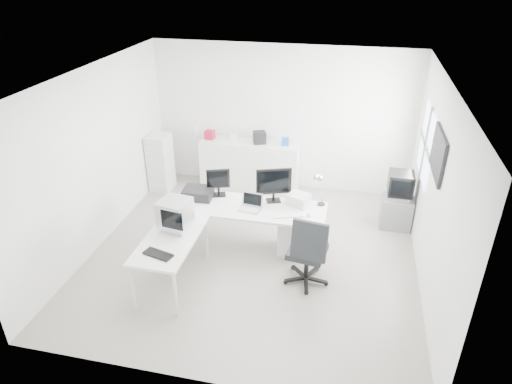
% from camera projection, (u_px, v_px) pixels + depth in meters
% --- Properties ---
extents(floor, '(5.00, 5.00, 0.01)m').
position_uv_depth(floor, '(253.00, 253.00, 7.25)').
color(floor, '#BDB6AA').
rests_on(floor, ground).
extents(ceiling, '(5.00, 5.00, 0.01)m').
position_uv_depth(ceiling, '(253.00, 77.00, 5.94)').
color(ceiling, white).
rests_on(ceiling, back_wall).
extents(back_wall, '(5.00, 0.02, 2.80)m').
position_uv_depth(back_wall, '(282.00, 119.00, 8.75)').
color(back_wall, white).
rests_on(back_wall, floor).
extents(left_wall, '(0.02, 5.00, 2.80)m').
position_uv_depth(left_wall, '(96.00, 159.00, 7.07)').
color(left_wall, white).
rests_on(left_wall, floor).
extents(right_wall, '(0.02, 5.00, 2.80)m').
position_uv_depth(right_wall, '(434.00, 191.00, 6.11)').
color(right_wall, white).
rests_on(right_wall, floor).
extents(window, '(0.02, 1.20, 1.10)m').
position_uv_depth(window, '(426.00, 145.00, 7.06)').
color(window, white).
rests_on(window, right_wall).
extents(wall_picture, '(0.04, 0.90, 0.60)m').
position_uv_depth(wall_picture, '(438.00, 154.00, 5.97)').
color(wall_picture, black).
rests_on(wall_picture, right_wall).
extents(main_desk, '(2.40, 0.80, 0.75)m').
position_uv_depth(main_desk, '(248.00, 227.00, 7.24)').
color(main_desk, white).
rests_on(main_desk, floor).
extents(side_desk, '(0.70, 1.40, 0.75)m').
position_uv_depth(side_desk, '(172.00, 260.00, 6.46)').
color(side_desk, white).
rests_on(side_desk, floor).
extents(drawer_pedestal, '(0.40, 0.50, 0.60)m').
position_uv_depth(drawer_pedestal, '(292.00, 234.00, 7.19)').
color(drawer_pedestal, white).
rests_on(drawer_pedestal, floor).
extents(inkjet_printer, '(0.48, 0.38, 0.16)m').
position_uv_depth(inkjet_printer, '(198.00, 193.00, 7.28)').
color(inkjet_printer, black).
rests_on(inkjet_printer, main_desk).
extents(lcd_monitor_small, '(0.42, 0.32, 0.47)m').
position_uv_depth(lcd_monitor_small, '(218.00, 182.00, 7.28)').
color(lcd_monitor_small, black).
rests_on(lcd_monitor_small, main_desk).
extents(lcd_monitor_large, '(0.59, 0.39, 0.57)m').
position_uv_depth(lcd_monitor_large, '(274.00, 185.00, 7.08)').
color(lcd_monitor_large, black).
rests_on(lcd_monitor_large, main_desk).
extents(laptop, '(0.41, 0.42, 0.24)m').
position_uv_depth(laptop, '(250.00, 203.00, 6.91)').
color(laptop, '#B7B7BA').
rests_on(laptop, main_desk).
extents(white_keyboard, '(0.47, 0.27, 0.02)m').
position_uv_depth(white_keyboard, '(288.00, 215.00, 6.81)').
color(white_keyboard, white).
rests_on(white_keyboard, main_desk).
extents(white_mouse, '(0.06, 0.06, 0.06)m').
position_uv_depth(white_mouse, '(309.00, 215.00, 6.78)').
color(white_mouse, white).
rests_on(white_mouse, main_desk).
extents(laser_printer, '(0.39, 0.36, 0.18)m').
position_uv_depth(laser_printer, '(298.00, 200.00, 7.07)').
color(laser_printer, silver).
rests_on(laser_printer, main_desk).
extents(desk_lamp, '(0.18, 0.18, 0.47)m').
position_uv_depth(desk_lamp, '(322.00, 191.00, 7.00)').
color(desk_lamp, silver).
rests_on(desk_lamp, main_desk).
extents(crt_monitor, '(0.47, 0.47, 0.48)m').
position_uv_depth(crt_monitor, '(175.00, 214.00, 6.38)').
color(crt_monitor, '#B7B7BA').
rests_on(crt_monitor, side_desk).
extents(black_keyboard, '(0.43, 0.26, 0.03)m').
position_uv_depth(black_keyboard, '(158.00, 254.00, 5.93)').
color(black_keyboard, black).
rests_on(black_keyboard, side_desk).
extents(office_chair, '(0.75, 0.75, 1.14)m').
position_uv_depth(office_chair, '(307.00, 248.00, 6.38)').
color(office_chair, '#2A2D30').
rests_on(office_chair, floor).
extents(tv_cabinet, '(0.51, 0.42, 0.56)m').
position_uv_depth(tv_cabinet, '(396.00, 212.00, 7.84)').
color(tv_cabinet, slate).
rests_on(tv_cabinet, floor).
extents(crt_tv, '(0.50, 0.48, 0.45)m').
position_uv_depth(crt_tv, '(400.00, 186.00, 7.60)').
color(crt_tv, black).
rests_on(crt_tv, tv_cabinet).
extents(sideboard, '(1.94, 0.49, 0.97)m').
position_uv_depth(sideboard, '(250.00, 165.00, 9.06)').
color(sideboard, white).
rests_on(sideboard, floor).
extents(clutter_box_a, '(0.19, 0.18, 0.17)m').
position_uv_depth(clutter_box_a, '(210.00, 135.00, 8.95)').
color(clutter_box_a, '#A2172F').
rests_on(clutter_box_a, sideboard).
extents(clutter_box_b, '(0.13, 0.12, 0.13)m').
position_uv_depth(clutter_box_b, '(234.00, 138.00, 8.86)').
color(clutter_box_b, white).
rests_on(clutter_box_b, sideboard).
extents(clutter_box_c, '(0.29, 0.28, 0.23)m').
position_uv_depth(clutter_box_c, '(260.00, 137.00, 8.74)').
color(clutter_box_c, black).
rests_on(clutter_box_c, sideboard).
extents(clutter_box_d, '(0.16, 0.14, 0.14)m').
position_uv_depth(clutter_box_d, '(285.00, 142.00, 8.67)').
color(clutter_box_d, '#1A4BB7').
rests_on(clutter_box_d, sideboard).
extents(clutter_bottle, '(0.07, 0.07, 0.22)m').
position_uv_depth(clutter_bottle, '(196.00, 132.00, 9.03)').
color(clutter_bottle, white).
rests_on(clutter_bottle, sideboard).
extents(filing_cabinet, '(0.40, 0.47, 1.13)m').
position_uv_depth(filing_cabinet, '(161.00, 163.00, 8.97)').
color(filing_cabinet, white).
rests_on(filing_cabinet, floor).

